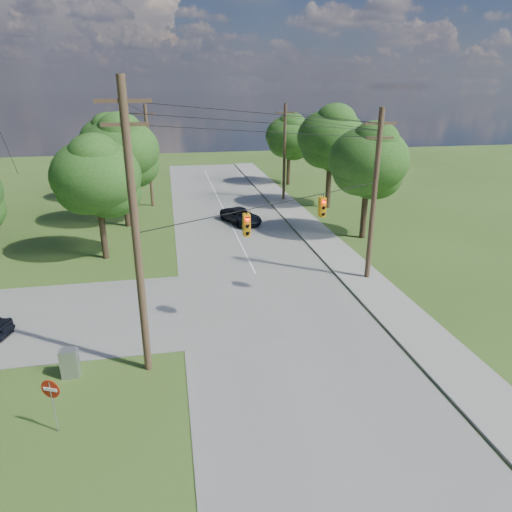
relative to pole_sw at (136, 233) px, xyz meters
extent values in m
plane|color=#36551C|center=(4.60, -0.40, -6.23)|extent=(140.00, 140.00, 0.00)
cube|color=gray|center=(6.60, 4.60, -6.21)|extent=(10.00, 100.00, 0.03)
cube|color=gray|center=(13.30, 4.60, -6.17)|extent=(2.60, 100.00, 0.12)
cylinder|color=brown|center=(0.00, 0.00, -0.23)|extent=(0.32, 0.32, 12.00)
cube|color=brown|center=(0.00, 0.00, 4.87)|extent=(2.00, 0.12, 0.14)
cube|color=brown|center=(0.00, 0.00, 4.07)|extent=(1.70, 0.12, 0.14)
cylinder|color=brown|center=(13.50, 7.60, -0.98)|extent=(0.32, 0.32, 10.50)
cube|color=brown|center=(13.50, 7.60, 3.37)|extent=(2.00, 0.12, 0.14)
cube|color=brown|center=(13.50, 7.60, 2.57)|extent=(1.70, 0.12, 0.14)
cylinder|color=brown|center=(13.50, 29.60, -1.23)|extent=(0.32, 0.32, 10.00)
cube|color=brown|center=(13.50, 29.60, 2.87)|extent=(2.00, 0.12, 0.14)
cylinder|color=brown|center=(-0.40, 29.60, -1.23)|extent=(0.32, 0.32, 10.00)
cube|color=brown|center=(-0.40, 29.60, 2.87)|extent=(2.00, 0.12, 0.14)
cylinder|color=black|center=(6.75, 3.80, 4.12)|extent=(13.52, 7.63, 1.53)
cylinder|color=black|center=(6.75, 3.80, 3.72)|extent=(13.52, 7.63, 1.53)
cylinder|color=black|center=(6.75, 3.80, 3.32)|extent=(13.52, 7.63, 1.53)
cylinder|color=black|center=(13.50, 18.60, 3.12)|extent=(0.03, 22.00, 0.53)
cylinder|color=black|center=(-0.20, 14.80, 3.87)|extent=(0.43, 29.60, 2.03)
cylinder|color=black|center=(13.50, 18.60, 2.72)|extent=(0.03, 22.00, 0.53)
cylinder|color=black|center=(-0.20, 14.80, 3.47)|extent=(0.43, 29.60, 2.03)
cylinder|color=black|center=(6.75, 3.80, -0.03)|extent=(13.52, 7.63, 0.04)
cube|color=orange|center=(4.86, 2.62, -0.75)|extent=(0.32, 0.22, 1.05)
sphere|color=#FF0C05|center=(4.86, 2.48, -0.40)|extent=(0.17, 0.17, 0.17)
cube|color=orange|center=(4.86, 2.86, -0.75)|extent=(0.32, 0.22, 1.05)
sphere|color=#FF0C05|center=(4.86, 3.00, -0.40)|extent=(0.17, 0.17, 0.17)
cube|color=orange|center=(9.45, 5.20, -0.75)|extent=(0.32, 0.22, 1.05)
sphere|color=#FF0C05|center=(9.45, 5.06, -0.40)|extent=(0.17, 0.17, 0.17)
cube|color=orange|center=(9.45, 5.44, -0.75)|extent=(0.32, 0.22, 1.05)
sphere|color=#FF0C05|center=(9.45, 5.58, -0.40)|extent=(0.17, 0.17, 0.17)
cylinder|color=#443422|center=(-3.40, 14.60, -4.65)|extent=(0.45, 0.45, 3.15)
ellipsoid|color=#1C4B16|center=(-3.40, 14.60, -0.29)|extent=(6.00, 6.00, 4.92)
cylinder|color=#443422|center=(-2.40, 22.60, -4.48)|extent=(0.50, 0.50, 3.50)
ellipsoid|color=#1C4B16|center=(-2.40, 22.60, 0.37)|extent=(6.40, 6.40, 5.25)
cylinder|color=#443422|center=(-4.40, 32.60, -4.57)|extent=(0.48, 0.47, 3.32)
ellipsoid|color=#1C4B16|center=(-4.40, 32.60, 0.04)|extent=(6.00, 6.00, 4.92)
cylinder|color=#443422|center=(16.60, 15.60, -4.57)|extent=(0.48, 0.48, 3.32)
ellipsoid|color=#1C4B16|center=(16.60, 15.60, 0.04)|extent=(6.20, 6.20, 5.08)
cylinder|color=#443422|center=(17.10, 25.60, -4.39)|extent=(0.52, 0.52, 3.67)
ellipsoid|color=#1C4B16|center=(17.10, 25.60, 0.70)|extent=(6.60, 6.60, 5.41)
cylinder|color=#443422|center=(16.10, 37.60, -4.65)|extent=(0.45, 0.45, 3.15)
ellipsoid|color=#1C4B16|center=(16.10, 37.60, -0.29)|extent=(5.80, 5.80, 4.76)
imported|color=black|center=(7.54, 21.58, -5.54)|extent=(3.69, 5.18, 1.31)
cube|color=#96999B|center=(-3.20, 0.03, -5.59)|extent=(0.73, 0.54, 1.28)
cylinder|color=#96999B|center=(-3.07, -3.36, -5.19)|extent=(0.06, 0.06, 2.08)
cylinder|color=#A91D0B|center=(-3.07, -3.36, -4.43)|extent=(0.67, 0.32, 0.72)
cube|color=white|center=(-3.07, -3.39, -4.43)|extent=(0.49, 0.24, 0.12)
camera|label=1|loc=(1.43, -17.57, 5.35)|focal=32.00mm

